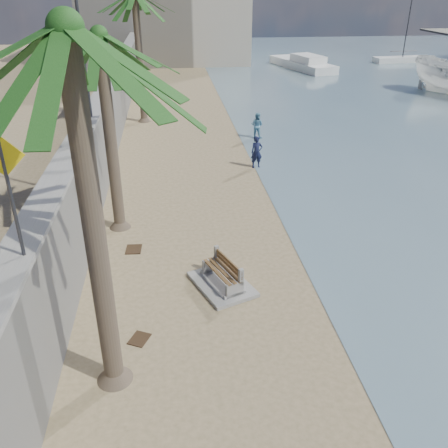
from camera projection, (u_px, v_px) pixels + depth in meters
ground_plane at (286, 425)px, 9.91m from camera, size 140.00×140.00×0.00m
seawall at (113, 113)px, 26.24m from camera, size 0.45×70.00×3.50m
wall_cap at (109, 80)px, 25.42m from camera, size 0.80×70.00×0.12m
bench_far at (222, 275)px, 14.28m from camera, size 2.09×2.46×0.87m
palm_front at (66, 35)px, 7.64m from camera, size 5.00×5.00×8.53m
palm_mid at (99, 38)px, 14.83m from camera, size 5.00×5.00×7.69m
pedestrian_sign at (7, 180)px, 8.36m from camera, size 0.78×0.07×2.40m
streetlight at (80, 32)px, 16.95m from camera, size 0.28×0.28×5.12m
person_a at (257, 150)px, 23.23m from camera, size 0.68×0.48×1.80m
person_b at (257, 124)px, 27.72m from camera, size 1.00×0.94×1.65m
yacht_far at (302, 65)px, 50.20m from camera, size 5.19×10.11×1.50m
sailboat_west at (402, 59)px, 54.05m from camera, size 6.77×2.34×11.39m
debris_c at (134, 249)px, 16.39m from camera, size 0.56×0.69×0.03m
debris_d at (139, 339)px, 12.28m from camera, size 0.64×0.69×0.03m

